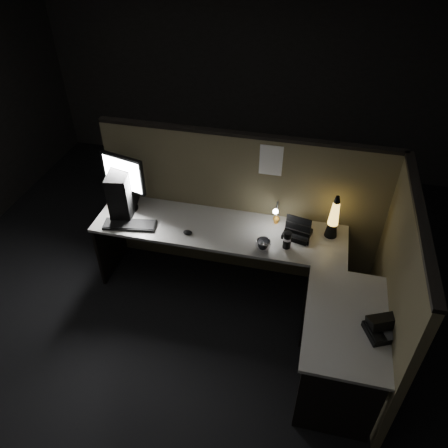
% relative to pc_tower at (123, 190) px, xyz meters
% --- Properties ---
extents(floor, '(6.00, 6.00, 0.00)m').
position_rel_pc_tower_xyz_m(floor, '(1.09, -0.67, -0.95)').
color(floor, black).
rests_on(floor, ground).
extents(room_shell, '(6.00, 6.00, 6.00)m').
position_rel_pc_tower_xyz_m(room_shell, '(1.09, -0.67, 0.67)').
color(room_shell, silver).
rests_on(room_shell, ground).
extents(partition_back, '(2.66, 0.06, 1.50)m').
position_rel_pc_tower_xyz_m(partition_back, '(1.09, 0.26, -0.20)').
color(partition_back, brown).
rests_on(partition_back, ground).
extents(partition_right, '(0.06, 1.66, 1.50)m').
position_rel_pc_tower_xyz_m(partition_right, '(2.42, -0.57, -0.20)').
color(partition_right, brown).
rests_on(partition_right, ground).
extents(desk, '(2.60, 1.60, 0.73)m').
position_rel_pc_tower_xyz_m(desk, '(1.27, -0.41, -0.37)').
color(desk, beige).
rests_on(desk, ground).
extents(pc_tower, '(0.26, 0.44, 0.44)m').
position_rel_pc_tower_xyz_m(pc_tower, '(0.00, 0.00, 0.00)').
color(pc_tower, black).
rests_on(pc_tower, desk).
extents(monitor, '(0.44, 0.19, 0.57)m').
position_rel_pc_tower_xyz_m(monitor, '(0.02, 0.03, 0.12)').
color(monitor, black).
rests_on(monitor, desk).
extents(keyboard, '(0.50, 0.23, 0.02)m').
position_rel_pc_tower_xyz_m(keyboard, '(0.14, -0.23, -0.21)').
color(keyboard, black).
rests_on(keyboard, desk).
extents(mouse, '(0.09, 0.07, 0.03)m').
position_rel_pc_tower_xyz_m(mouse, '(0.69, -0.21, -0.20)').
color(mouse, black).
rests_on(mouse, desk).
extents(clip_lamp, '(0.05, 0.19, 0.24)m').
position_rel_pc_tower_xyz_m(clip_lamp, '(1.43, 0.08, -0.08)').
color(clip_lamp, silver).
rests_on(clip_lamp, desk).
extents(organizer, '(0.27, 0.25, 0.17)m').
position_rel_pc_tower_xyz_m(organizer, '(1.64, -0.01, -0.18)').
color(organizer, black).
rests_on(organizer, desk).
extents(lava_lamp, '(0.11, 0.11, 0.42)m').
position_rel_pc_tower_xyz_m(lava_lamp, '(1.93, 0.06, -0.04)').
color(lava_lamp, black).
rests_on(lava_lamp, desk).
extents(travel_mug, '(0.07, 0.07, 0.16)m').
position_rel_pc_tower_xyz_m(travel_mug, '(1.57, -0.19, -0.14)').
color(travel_mug, black).
rests_on(travel_mug, desk).
extents(steel_mug, '(0.14, 0.14, 0.10)m').
position_rel_pc_tower_xyz_m(steel_mug, '(1.37, -0.27, -0.17)').
color(steel_mug, silver).
rests_on(steel_mug, desk).
extents(figurine, '(0.06, 0.06, 0.06)m').
position_rel_pc_tower_xyz_m(figurine, '(1.43, 0.12, -0.17)').
color(figurine, '#FFA128').
rests_on(figurine, desk).
extents(pinned_paper, '(0.20, 0.00, 0.29)m').
position_rel_pc_tower_xyz_m(pinned_paper, '(1.33, 0.23, 0.37)').
color(pinned_paper, white).
rests_on(pinned_paper, partition_back).
extents(desk_phone, '(0.29, 0.28, 0.14)m').
position_rel_pc_tower_xyz_m(desk_phone, '(2.32, -0.93, -0.17)').
color(desk_phone, black).
rests_on(desk_phone, desk).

